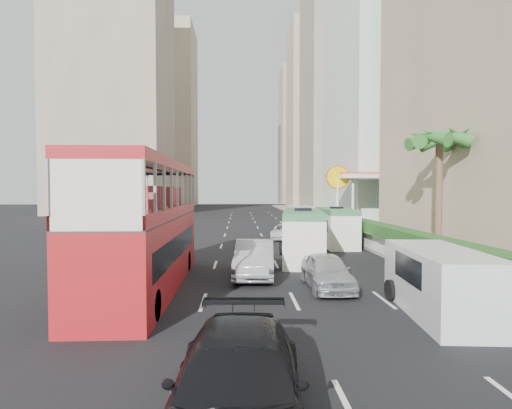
{
  "coord_description": "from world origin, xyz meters",
  "views": [
    {
      "loc": [
        -2.34,
        -15.86,
        3.89
      ],
      "look_at": [
        -1.5,
        4.0,
        3.2
      ],
      "focal_mm": 28.0,
      "sensor_mm": 36.0,
      "label": 1
    }
  ],
  "objects": [
    {
      "name": "panel_van_far",
      "position": [
        3.93,
        24.13,
        1.14
      ],
      "size": [
        2.54,
        5.8,
        2.28
      ],
      "primitive_type": "cube",
      "rotation": [
        0.0,
        0.0,
        0.05
      ],
      "color": "silver",
      "rests_on": "ground"
    },
    {
      "name": "tower_mid",
      "position": [
        18.0,
        58.0,
        25.0
      ],
      "size": [
        16.0,
        16.0,
        50.0
      ],
      "primitive_type": "cube",
      "color": "tan",
      "rests_on": "ground"
    },
    {
      "name": "van_asset",
      "position": [
        1.29,
        15.89,
        0.0
      ],
      "size": [
        2.72,
        4.55,
        1.19
      ],
      "primitive_type": "imported",
      "rotation": [
        0.0,
        0.0,
        -0.18
      ],
      "color": "silver",
      "rests_on": "ground"
    },
    {
      "name": "tower_far_b",
      "position": [
        17.0,
        104.0,
        20.0
      ],
      "size": [
        14.0,
        14.0,
        40.0
      ],
      "primitive_type": "cube",
      "color": "tan",
      "rests_on": "ground"
    },
    {
      "name": "tower_far_a",
      "position": [
        17.0,
        82.0,
        22.0
      ],
      "size": [
        14.0,
        14.0,
        44.0
      ],
      "primitive_type": "cube",
      "color": "tan",
      "rests_on": "ground"
    },
    {
      "name": "minibus_near",
      "position": [
        1.19,
        6.03,
        1.39
      ],
      "size": [
        2.94,
        6.51,
        2.78
      ],
      "primitive_type": "cube",
      "rotation": [
        0.0,
        0.0,
        -0.14
      ],
      "color": "silver",
      "rests_on": "ground"
    },
    {
      "name": "hedge",
      "position": [
        6.2,
        14.0,
        1.53
      ],
      "size": [
        1.1,
        44.0,
        0.7
      ],
      "primitive_type": "cube",
      "color": "#2D6626",
      "rests_on": "kerb_wall"
    },
    {
      "name": "palm_tree",
      "position": [
        7.8,
        4.0,
        3.38
      ],
      "size": [
        0.36,
        0.36,
        6.4
      ],
      "primitive_type": "cylinder",
      "color": "brown",
      "rests_on": "sidewalk"
    },
    {
      "name": "tower_left_b",
      "position": [
        -22.0,
        90.0,
        23.0
      ],
      "size": [
        16.0,
        16.0,
        46.0
      ],
      "primitive_type": "cube",
      "color": "tan",
      "rests_on": "ground"
    },
    {
      "name": "car_silver_lane_b",
      "position": [
        1.14,
        -0.27,
        0.0
      ],
      "size": [
        1.7,
        4.1,
        1.39
      ],
      "primitive_type": "imported",
      "rotation": [
        0.0,
        0.0,
        0.01
      ],
      "color": "silver",
      "rests_on": "ground"
    },
    {
      "name": "shell_station",
      "position": [
        10.0,
        23.0,
        2.75
      ],
      "size": [
        6.5,
        8.0,
        5.5
      ],
      "primitive_type": "cube",
      "color": "silver",
      "rests_on": "ground"
    },
    {
      "name": "sidewalk",
      "position": [
        9.0,
        25.0,
        0.09
      ],
      "size": [
        6.0,
        120.0,
        0.18
      ],
      "primitive_type": "cube",
      "color": "#99968C",
      "rests_on": "ground"
    },
    {
      "name": "tower_left_a",
      "position": [
        -24.0,
        55.0,
        26.0
      ],
      "size": [
        18.0,
        18.0,
        52.0
      ],
      "primitive_type": "cube",
      "color": "tan",
      "rests_on": "ground"
    },
    {
      "name": "double_decker_bus",
      "position": [
        -6.0,
        0.0,
        2.53
      ],
      "size": [
        2.5,
        11.0,
        5.06
      ],
      "primitive_type": "cube",
      "color": "#B0181C",
      "rests_on": "ground"
    },
    {
      "name": "panel_van_near",
      "position": [
        3.96,
        -3.72,
        1.03
      ],
      "size": [
        2.5,
        5.29,
        2.05
      ],
      "primitive_type": "cube",
      "rotation": [
        0.0,
        0.0,
        -0.09
      ],
      "color": "silver",
      "rests_on": "ground"
    },
    {
      "name": "kerb_wall",
      "position": [
        6.2,
        14.0,
        0.68
      ],
      "size": [
        0.3,
        44.0,
        1.0
      ],
      "primitive_type": "cube",
      "color": "silver",
      "rests_on": "sidewalk"
    },
    {
      "name": "minibus_far",
      "position": [
        4.54,
        12.08,
        1.31
      ],
      "size": [
        2.15,
        5.98,
        2.63
      ],
      "primitive_type": "cube",
      "rotation": [
        0.0,
        0.0,
        -0.03
      ],
      "color": "silver",
      "rests_on": "ground"
    },
    {
      "name": "ground_plane",
      "position": [
        0.0,
        0.0,
        0.0
      ],
      "size": [
        200.0,
        200.0,
        0.0
      ],
      "primitive_type": "plane",
      "color": "black",
      "rests_on": "ground"
    },
    {
      "name": "car_silver_lane_a",
      "position": [
        -1.65,
        2.12,
        0.0
      ],
      "size": [
        2.04,
        5.0,
        1.61
      ],
      "primitive_type": "imported",
      "rotation": [
        0.0,
        0.0,
        -0.07
      ],
      "color": "silver",
      "rests_on": "ground"
    }
  ]
}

